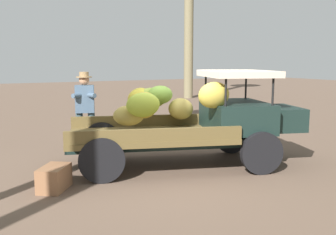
# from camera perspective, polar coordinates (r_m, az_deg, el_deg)

# --- Properties ---
(ground_plane) EXTENTS (60.00, 60.00, 0.00)m
(ground_plane) POSITION_cam_1_polar(r_m,az_deg,el_deg) (7.42, 2.41, -7.13)
(ground_plane) COLOR brown
(truck) EXTENTS (4.66, 2.80, 1.82)m
(truck) POSITION_cam_1_polar(r_m,az_deg,el_deg) (7.31, 4.38, -0.14)
(truck) COLOR black
(truck) RESTS_ON ground
(farmer) EXTENTS (0.55, 0.51, 1.77)m
(farmer) POSITION_cam_1_polar(r_m,az_deg,el_deg) (8.43, -12.43, 1.58)
(farmer) COLOR #33474D
(farmer) RESTS_ON ground
(wooden_crate) EXTENTS (0.63, 0.69, 0.38)m
(wooden_crate) POSITION_cam_1_polar(r_m,az_deg,el_deg) (6.25, -16.81, -8.75)
(wooden_crate) COLOR #8E6040
(wooden_crate) RESTS_ON ground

